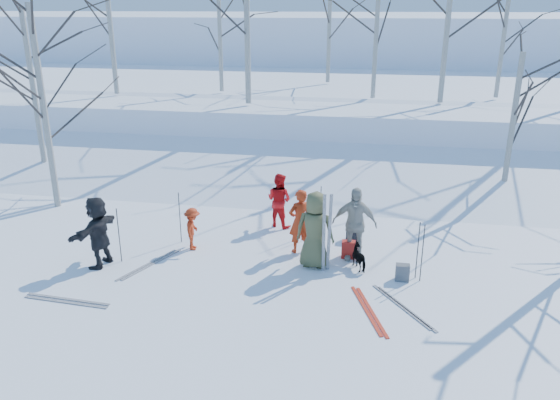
% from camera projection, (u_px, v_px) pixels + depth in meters
% --- Properties ---
extents(ground, '(120.00, 120.00, 0.00)m').
position_uv_depth(ground, '(268.00, 277.00, 12.18)').
color(ground, white).
rests_on(ground, ground).
extents(snow_ramp, '(70.00, 9.49, 4.12)m').
position_uv_depth(snow_ramp, '(308.00, 178.00, 18.62)').
color(snow_ramp, white).
rests_on(snow_ramp, ground).
extents(snow_plateau, '(70.00, 18.00, 2.20)m').
position_uv_depth(snow_plateau, '(334.00, 104.00, 27.59)').
color(snow_plateau, white).
rests_on(snow_plateau, ground).
extents(far_hill, '(90.00, 30.00, 6.00)m').
position_uv_depth(far_hill, '(355.00, 51.00, 46.71)').
color(far_hill, white).
rests_on(far_hill, ground).
extents(skier_olive_center, '(0.92, 0.64, 1.81)m').
position_uv_depth(skier_olive_center, '(315.00, 230.00, 12.39)').
color(skier_olive_center, '#4C5030').
rests_on(skier_olive_center, ground).
extents(skier_red_north, '(0.70, 0.65, 1.60)m').
position_uv_depth(skier_red_north, '(300.00, 221.00, 13.18)').
color(skier_red_north, '#B62D10').
rests_on(skier_red_north, ground).
extents(skier_redor_behind, '(0.90, 0.81, 1.50)m').
position_uv_depth(skier_redor_behind, '(279.00, 200.00, 14.76)').
color(skier_redor_behind, red).
rests_on(skier_redor_behind, ground).
extents(skier_red_seated, '(0.50, 0.75, 1.08)m').
position_uv_depth(skier_red_seated, '(193.00, 229.00, 13.40)').
color(skier_red_seated, '#B62D10').
rests_on(skier_red_seated, ground).
extents(skier_cream_east, '(1.07, 0.48, 1.79)m').
position_uv_depth(skier_cream_east, '(354.00, 224.00, 12.77)').
color(skier_cream_east, beige).
rests_on(skier_cream_east, ground).
extents(skier_grey_west, '(0.74, 1.62, 1.68)m').
position_uv_depth(skier_grey_west, '(98.00, 232.00, 12.47)').
color(skier_grey_west, black).
rests_on(skier_grey_west, ground).
extents(dog, '(0.59, 0.71, 0.55)m').
position_uv_depth(dog, '(361.00, 257.00, 12.50)').
color(dog, black).
rests_on(dog, ground).
extents(upright_ski_left, '(0.07, 0.16, 1.90)m').
position_uv_depth(upright_ski_left, '(324.00, 234.00, 12.09)').
color(upright_ski_left, silver).
rests_on(upright_ski_left, ground).
extents(upright_ski_right, '(0.13, 0.23, 1.89)m').
position_uv_depth(upright_ski_right, '(329.00, 233.00, 12.13)').
color(upright_ski_right, silver).
rests_on(upright_ski_right, ground).
extents(ski_pair_a, '(0.45, 1.93, 0.02)m').
position_uv_depth(ski_pair_a, '(67.00, 301.00, 11.18)').
color(ski_pair_a, silver).
rests_on(ski_pair_a, ground).
extents(ski_pair_b, '(1.37, 2.02, 0.02)m').
position_uv_depth(ski_pair_b, '(369.00, 311.00, 10.82)').
color(ski_pair_b, red).
rests_on(ski_pair_b, ground).
extents(ski_pair_c, '(1.98, 2.09, 0.02)m').
position_uv_depth(ski_pair_c, '(403.00, 307.00, 10.95)').
color(ski_pair_c, silver).
rests_on(ski_pair_c, ground).
extents(ski_pair_d, '(1.53, 2.04, 0.02)m').
position_uv_depth(ski_pair_d, '(150.00, 264.00, 12.75)').
color(ski_pair_d, silver).
rests_on(ski_pair_d, ground).
extents(ski_pole_a, '(0.02, 0.02, 1.34)m').
position_uv_depth(ski_pole_a, '(418.00, 250.00, 11.92)').
color(ski_pole_a, black).
rests_on(ski_pole_a, ground).
extents(ski_pole_b, '(0.02, 0.02, 1.34)m').
position_uv_depth(ski_pole_b, '(180.00, 218.00, 13.75)').
color(ski_pole_b, black).
rests_on(ski_pole_b, ground).
extents(ski_pole_c, '(0.02, 0.02, 1.34)m').
position_uv_depth(ski_pole_c, '(300.00, 214.00, 13.97)').
color(ski_pole_c, black).
rests_on(ski_pole_c, ground).
extents(ski_pole_d, '(0.02, 0.02, 1.34)m').
position_uv_depth(ski_pole_d, '(119.00, 235.00, 12.70)').
color(ski_pole_d, black).
rests_on(ski_pole_d, ground).
extents(ski_pole_e, '(0.02, 0.02, 1.34)m').
position_uv_depth(ski_pole_e, '(422.00, 253.00, 11.78)').
color(ski_pole_e, black).
rests_on(ski_pole_e, ground).
extents(ski_pole_f, '(0.02, 0.02, 1.34)m').
position_uv_depth(ski_pole_f, '(321.00, 210.00, 14.24)').
color(ski_pole_f, black).
rests_on(ski_pole_f, ground).
extents(backpack_red, '(0.32, 0.22, 0.42)m').
position_uv_depth(backpack_red, '(348.00, 249.00, 13.06)').
color(backpack_red, '#AB211A').
rests_on(backpack_red, ground).
extents(backpack_grey, '(0.30, 0.20, 0.38)m').
position_uv_depth(backpack_grey, '(402.00, 273.00, 11.97)').
color(backpack_grey, '#4F5256').
rests_on(backpack_grey, ground).
extents(backpack_dark, '(0.34, 0.24, 0.40)m').
position_uv_depth(backpack_dark, '(353.00, 233.00, 14.01)').
color(backpack_dark, black).
rests_on(backpack_dark, ground).
extents(birch_plateau_a, '(4.59, 4.59, 5.70)m').
position_uv_depth(birch_plateau_a, '(329.00, 20.00, 25.52)').
color(birch_plateau_a, silver).
rests_on(birch_plateau_a, snow_plateau).
extents(birch_plateau_c, '(5.54, 5.54, 7.06)m').
position_uv_depth(birch_plateau_c, '(247.00, 5.00, 19.59)').
color(birch_plateau_c, silver).
rests_on(birch_plateau_c, snow_plateau).
extents(birch_plateau_d, '(5.28, 5.28, 6.69)m').
position_uv_depth(birch_plateau_d, '(449.00, 10.00, 19.83)').
color(birch_plateau_d, silver).
rests_on(birch_plateau_d, snow_plateau).
extents(birch_plateau_e, '(5.13, 5.13, 6.47)m').
position_uv_depth(birch_plateau_e, '(109.00, 13.00, 21.95)').
color(birch_plateau_e, silver).
rests_on(birch_plateau_e, snow_plateau).
extents(birch_plateau_f, '(3.72, 3.72, 4.46)m').
position_uv_depth(birch_plateau_f, '(503.00, 40.00, 21.35)').
color(birch_plateau_f, silver).
rests_on(birch_plateau_f, snow_plateau).
extents(birch_plateau_g, '(4.26, 4.26, 5.22)m').
position_uv_depth(birch_plateau_g, '(376.00, 30.00, 21.06)').
color(birch_plateau_g, silver).
rests_on(birch_plateau_g, snow_plateau).
extents(birch_plateau_h, '(3.74, 3.74, 4.48)m').
position_uv_depth(birch_plateau_h, '(220.00, 37.00, 22.94)').
color(birch_plateau_h, silver).
rests_on(birch_plateau_h, snow_plateau).
extents(birch_edge_a, '(4.66, 4.66, 5.80)m').
position_uv_depth(birch_edge_a, '(44.00, 110.00, 15.52)').
color(birch_edge_a, silver).
rests_on(birch_edge_a, ground).
extents(birch_edge_d, '(4.60, 4.60, 5.71)m').
position_uv_depth(birch_edge_d, '(34.00, 96.00, 18.29)').
color(birch_edge_d, silver).
rests_on(birch_edge_d, ground).
extents(birch_edge_e, '(3.73, 3.73, 4.47)m').
position_uv_depth(birch_edge_e, '(512.00, 130.00, 16.20)').
color(birch_edge_e, silver).
rests_on(birch_edge_e, ground).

